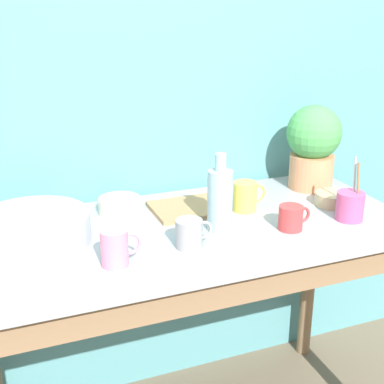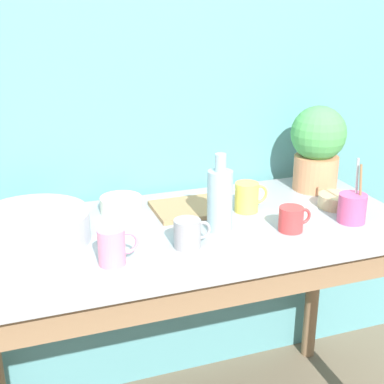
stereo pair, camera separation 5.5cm
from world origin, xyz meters
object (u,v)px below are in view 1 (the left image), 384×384
bowl_wash_large (32,230)px  mug_red (291,218)px  tray_board (187,208)px  bottle_tall (220,198)px  mug_grey (190,233)px  utensil_cup (350,206)px  mug_pink (116,248)px  bowl_small_tan (333,199)px  mug_yellow (246,196)px  bowl_small_cream (119,205)px  potted_plant (313,144)px

bowl_wash_large → mug_red: bearing=-13.5°
bowl_wash_large → tray_board: (0.52, 0.08, -0.04)m
bottle_tall → mug_grey: 0.17m
bowl_wash_large → utensil_cup: utensil_cup is taller
bottle_tall → tray_board: size_ratio=1.05×
mug_pink → bowl_small_tan: (0.82, 0.16, -0.03)m
bottle_tall → mug_yellow: 0.19m
bowl_small_cream → utensil_cup: size_ratio=0.68×
mug_pink → bowl_small_cream: (0.10, 0.37, -0.03)m
potted_plant → mug_red: bearing=-131.3°
bottle_tall → tray_board: bearing=102.5°
mug_grey → utensil_cup: bearing=-0.0°
bowl_wash_large → utensil_cup: (1.00, -0.19, 0.00)m
bottle_tall → potted_plant: bearing=25.5°
potted_plant → mug_yellow: 0.38m
mug_grey → bowl_small_cream: (-0.13, 0.33, -0.02)m
bowl_wash_large → mug_yellow: mug_yellow is taller
potted_plant → mug_yellow: potted_plant is taller
bottle_tall → mug_grey: size_ratio=2.18×
bowl_small_cream → mug_grey: bearing=-69.0°
mug_pink → bottle_tall: bearing=17.8°
mug_red → bowl_small_cream: mug_red is taller
mug_pink → bowl_small_tan: mug_pink is taller
mug_grey → bowl_small_tan: bearing=12.3°
utensil_cup → tray_board: utensil_cup is taller
mug_grey → tray_board: 0.29m
mug_red → bowl_small_tan: 0.28m
mug_pink → utensil_cup: bearing=2.3°
potted_plant → mug_red: potted_plant is taller
potted_plant → utensil_cup: size_ratio=1.52×
mug_yellow → tray_board: 0.21m
mug_grey → bowl_small_cream: mug_grey is taller
bottle_tall → mug_pink: bottle_tall is taller
bowl_wash_large → mug_pink: 0.30m
tray_board → bowl_small_tan: bearing=-15.5°
bowl_wash_large → mug_yellow: size_ratio=2.85×
mug_grey → potted_plant: bearing=27.0°
mug_pink → bowl_small_tan: 0.84m
utensil_cup → mug_pink: bearing=-177.7°
potted_plant → utensil_cup: bearing=-100.1°
tray_board → bowl_wash_large: bearing=-171.2°
potted_plant → utensil_cup: (-0.06, -0.32, -0.12)m
bowl_wash_large → mug_yellow: (0.71, 0.01, 0.01)m
bowl_wash_large → mug_pink: (0.20, -0.22, 0.01)m
mug_yellow → mug_red: 0.21m
mug_pink → mug_yellow: (0.51, 0.23, -0.00)m
mug_red → bowl_small_tan: size_ratio=0.90×
potted_plant → mug_pink: bearing=-157.7°
mug_red → bottle_tall: bearing=158.5°
bowl_small_cream → bottle_tall: bearing=-43.5°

